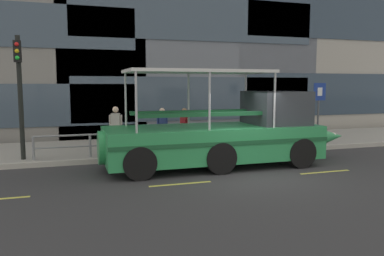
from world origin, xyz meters
name	(u,v)px	position (x,y,z in m)	size (l,w,h in m)	color
ground_plane	(250,174)	(0.00, 0.00, 0.00)	(120.00, 120.00, 0.00)	#333335
sidewalk	(194,144)	(0.00, 5.60, 0.09)	(32.00, 4.80, 0.18)	#99968E
curb_edge	(214,154)	(0.00, 3.11, 0.09)	(32.00, 0.18, 0.18)	#B2ADA3
lane_centreline	(257,178)	(0.00, -0.49, 0.00)	(25.80, 0.12, 0.01)	#DBD64C
curb_guardrail	(191,137)	(-0.84, 3.45, 0.75)	(11.45, 0.09, 0.85)	gray
traffic_light_pole	(20,85)	(-6.88, 3.68, 2.75)	(0.24, 0.46, 4.25)	black
parking_sign	(319,102)	(5.20, 3.77, 1.99)	(0.60, 0.12, 2.66)	#4C4F54
duck_tour_boat	(228,134)	(-0.14, 1.41, 1.08)	(9.06, 2.52, 3.25)	#2D9351
pedestrian_near_bow	(252,120)	(2.23, 4.32, 1.25)	(0.34, 0.45, 1.77)	#47423D
pedestrian_mid_left	(184,124)	(-0.92, 4.06, 1.18)	(0.30, 0.44, 1.66)	black
pedestrian_mid_right	(162,124)	(-1.65, 4.79, 1.17)	(0.47, 0.22, 1.64)	#1E2338
pedestrian_near_stern	(116,124)	(-3.60, 4.37, 1.24)	(0.49, 0.28, 1.75)	#1E2338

